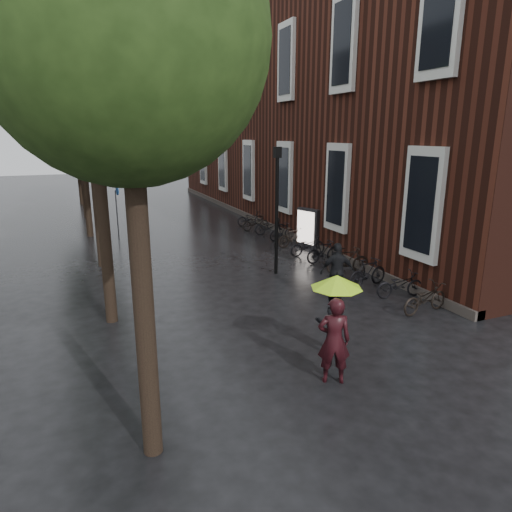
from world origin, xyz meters
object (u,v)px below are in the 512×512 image
pedestrian_walking (337,271)px  parked_bicycles (312,246)px  person_black (331,321)px  ad_lightbox (308,228)px  person_burgundy (334,340)px  lamp_post (277,199)px

pedestrian_walking → parked_bicycles: (1.85, 4.95, -0.47)m
person_black → ad_lightbox: size_ratio=0.87×
person_burgundy → parked_bicycles: size_ratio=0.13×
person_black → ad_lightbox: ad_lightbox is taller
parked_bicycles → ad_lightbox: ad_lightbox is taller
person_burgundy → person_black: (0.67, 1.20, -0.15)m
pedestrian_walking → ad_lightbox: bearing=-94.7°
pedestrian_walking → lamp_post: bearing=-62.9°
person_black → pedestrian_walking: bearing=-111.8°
person_black → ad_lightbox: bearing=-103.2°
person_black → lamp_post: size_ratio=0.34×
pedestrian_walking → lamp_post: 3.85m
person_burgundy → ad_lightbox: (5.25, 10.73, -0.03)m
lamp_post → person_black: bearing=-103.2°
ad_lightbox → lamp_post: (-3.08, -3.13, 1.94)m
ad_lightbox → parked_bicycles: bearing=-130.9°
parked_bicycles → person_burgundy: bearing=-116.6°
person_black → lamp_post: 6.88m
person_burgundy → lamp_post: lamp_post is taller
parked_bicycles → ad_lightbox: size_ratio=8.17×
person_black → lamp_post: lamp_post is taller
pedestrian_walking → ad_lightbox: 6.86m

